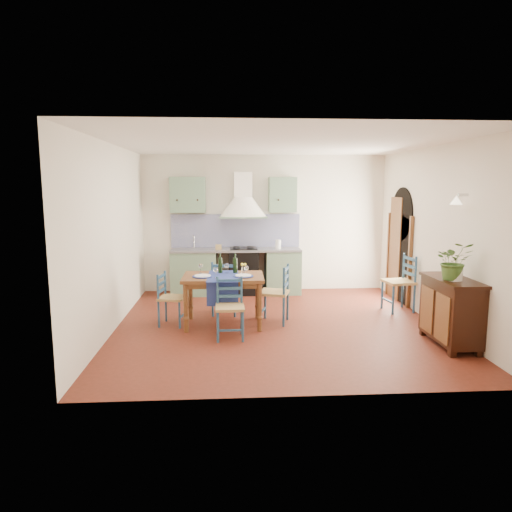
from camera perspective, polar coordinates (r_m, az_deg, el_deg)
The scene contains 13 objects.
floor at distance 7.30m, azimuth 2.64°, elevation -8.56°, with size 5.00×5.00×0.00m, color #481B0F.
back_wall at distance 9.29m, azimuth -1.72°, elevation 1.80°, with size 5.00×0.96×2.80m.
right_wall at distance 7.96m, azimuth 20.65°, elevation 2.17°, with size 0.26×5.00×2.80m.
left_wall at distance 7.18m, azimuth -17.53°, elevation 2.19°, with size 0.04×5.00×2.80m, color beige.
ceiling at distance 7.00m, azimuth 2.81°, elevation 13.94°, with size 5.00×5.00×0.01m, color silver.
dining_table at distance 7.12m, azimuth -4.09°, elevation -3.19°, with size 1.26×0.95×1.11m.
chair_near at distance 6.58m, azimuth -3.29°, elevation -6.43°, with size 0.41×0.41×0.87m.
chair_far at distance 7.76m, azimuth -3.93°, elevation -3.86°, with size 0.48×0.48×0.93m.
chair_left at distance 7.30m, azimuth -10.66°, elevation -5.21°, with size 0.46×0.46×0.83m.
chair_right at distance 7.28m, azimuth 2.54°, elevation -4.66°, with size 0.54×0.54×0.93m.
chair_spare at distance 8.35m, azimuth 17.60°, elevation -3.15°, with size 0.52×0.52×0.99m.
sideboard at distance 6.79m, azimuth 23.16°, elevation -6.12°, with size 0.50×1.05×0.94m.
potted_plant at distance 6.55m, azimuth 23.51°, elevation -0.58°, with size 0.46×0.40×0.51m, color #3A5F25.
Camera 1 is at (-0.77, -6.93, 2.16)m, focal length 32.00 mm.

